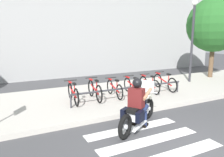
% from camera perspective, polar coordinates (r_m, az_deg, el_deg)
% --- Properties ---
extents(ground_plane, '(48.00, 48.00, 0.00)m').
position_cam_1_polar(ground_plane, '(5.40, 18.44, -17.73)').
color(ground_plane, '#424244').
extents(sidewalk, '(24.00, 4.40, 0.15)m').
position_cam_1_polar(sidewalk, '(8.94, -2.98, -4.95)').
color(sidewalk, '#B7B2A8').
rests_on(sidewalk, ground).
extents(crosswalk_stripe_2, '(2.80, 0.40, 0.01)m').
position_cam_1_polar(crosswalk_stripe_2, '(5.17, 15.39, -18.89)').
color(crosswalk_stripe_2, white).
rests_on(crosswalk_stripe_2, ground).
extents(crosswalk_stripe_3, '(2.80, 0.40, 0.01)m').
position_cam_1_polar(crosswalk_stripe_3, '(5.70, 9.80, -15.60)').
color(crosswalk_stripe_3, white).
rests_on(crosswalk_stripe_3, ground).
extents(crosswalk_stripe_4, '(2.80, 0.40, 0.01)m').
position_cam_1_polar(crosswalk_stripe_4, '(6.30, 5.35, -12.80)').
color(crosswalk_stripe_4, white).
rests_on(crosswalk_stripe_4, ground).
extents(motorcycle, '(1.95, 1.31, 1.23)m').
position_cam_1_polar(motorcycle, '(6.22, 6.92, -8.61)').
color(motorcycle, black).
rests_on(motorcycle, ground).
extents(rider, '(0.77, 0.73, 1.44)m').
position_cam_1_polar(rider, '(6.04, 6.68, -5.54)').
color(rider, '#591919').
rests_on(rider, ground).
extents(bicycle_0, '(0.48, 1.61, 0.77)m').
position_cam_1_polar(bicycle_0, '(8.05, -10.11, -3.77)').
color(bicycle_0, black).
rests_on(bicycle_0, sidewalk).
extents(bicycle_1, '(0.48, 1.63, 0.80)m').
position_cam_1_polar(bicycle_1, '(8.32, -4.53, -3.06)').
color(bicycle_1, black).
rests_on(bicycle_1, sidewalk).
extents(bicycle_2, '(0.48, 1.56, 0.73)m').
position_cam_1_polar(bicycle_2, '(8.68, 0.64, -2.62)').
color(bicycle_2, black).
rests_on(bicycle_2, sidewalk).
extents(bicycle_3, '(0.48, 1.57, 0.74)m').
position_cam_1_polar(bicycle_3, '(9.09, 5.38, -2.00)').
color(bicycle_3, black).
rests_on(bicycle_3, sidewalk).
extents(bicycle_4, '(0.48, 1.59, 0.74)m').
position_cam_1_polar(bicycle_4, '(9.56, 9.67, -1.46)').
color(bicycle_4, black).
rests_on(bicycle_4, sidewalk).
extents(bicycle_5, '(0.48, 1.71, 0.77)m').
position_cam_1_polar(bicycle_5, '(10.07, 13.54, -0.90)').
color(bicycle_5, black).
rests_on(bicycle_5, sidewalk).
extents(bike_rack, '(4.83, 0.07, 0.49)m').
position_cam_1_polar(bike_rack, '(8.39, 4.96, -2.53)').
color(bike_rack, '#333338').
rests_on(bike_rack, sidewalk).
extents(street_lamp, '(0.28, 0.28, 4.28)m').
position_cam_1_polar(street_lamp, '(12.07, 20.26, 10.70)').
color(street_lamp, '#2D2D33').
rests_on(street_lamp, ground).
extents(tree_near_rack, '(3.06, 3.06, 4.67)m').
position_cam_1_polar(tree_near_rack, '(13.91, 25.15, 12.55)').
color(tree_near_rack, brown).
rests_on(tree_near_rack, ground).
extents(building_backdrop, '(24.00, 1.20, 7.05)m').
position_cam_1_polar(building_backdrop, '(14.03, -13.00, 14.87)').
color(building_backdrop, '#9D9D9D').
rests_on(building_backdrop, ground).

